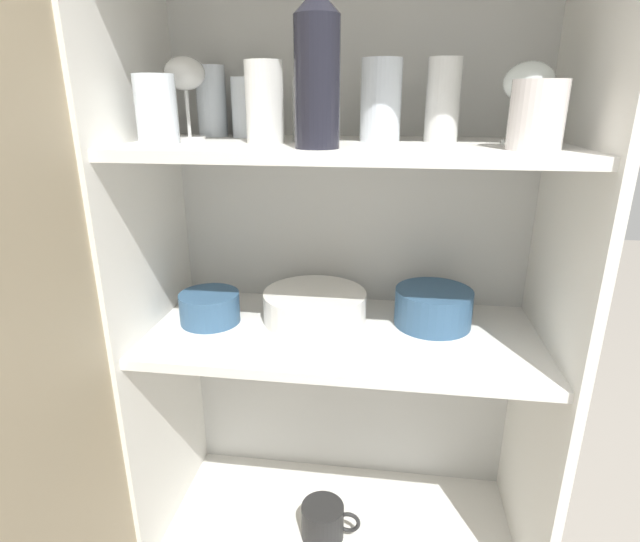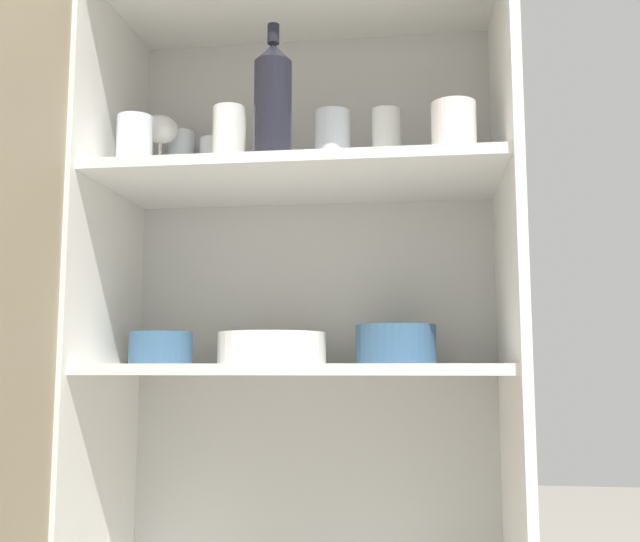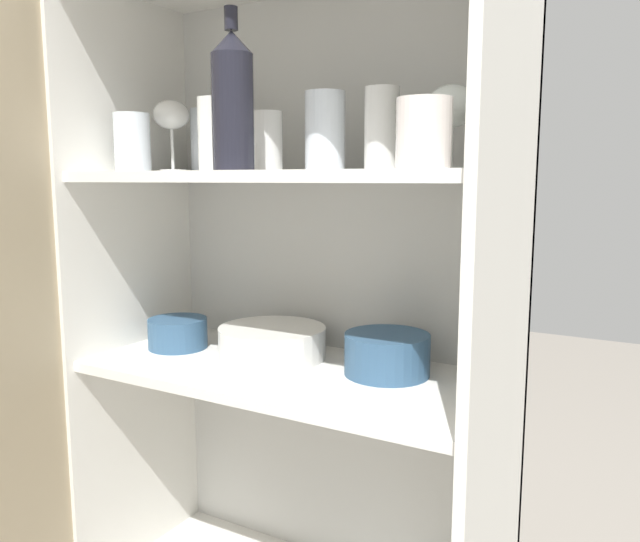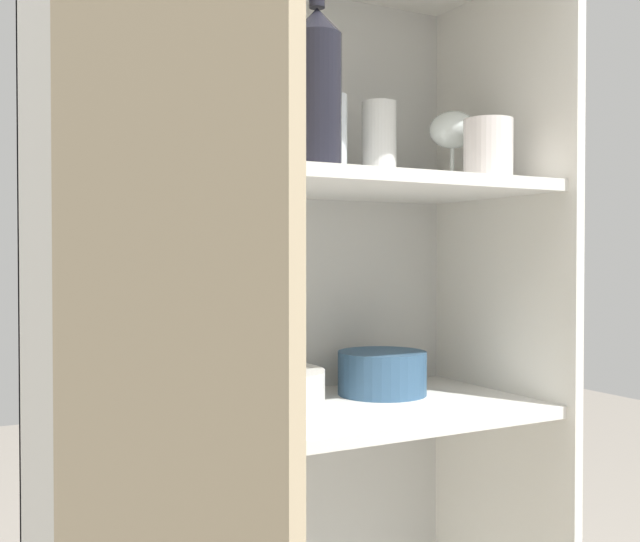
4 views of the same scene
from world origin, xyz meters
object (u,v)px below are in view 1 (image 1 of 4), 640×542
serving_bowl_small (210,306)px  coffee_mug_primary (323,521)px  wine_bottle (317,69)px  plate_stack_white (315,306)px  mixing_bowl_large (433,306)px

serving_bowl_small → coffee_mug_primary: bearing=-13.3°
wine_bottle → coffee_mug_primary: (0.00, 0.05, -0.94)m
wine_bottle → plate_stack_white: bearing=100.3°
wine_bottle → coffee_mug_primary: bearing=84.9°
wine_bottle → mixing_bowl_large: 0.53m
plate_stack_white → coffee_mug_primary: size_ratio=1.64×
plate_stack_white → serving_bowl_small: 0.22m
wine_bottle → coffee_mug_primary: 0.94m
wine_bottle → plate_stack_white: size_ratio=1.23×
mixing_bowl_large → coffee_mug_primary: 0.55m
mixing_bowl_large → coffee_mug_primary: mixing_bowl_large is taller
plate_stack_white → coffee_mug_primary: (0.03, -0.10, -0.48)m
mixing_bowl_large → serving_bowl_small: 0.47m
wine_bottle → mixing_bowl_large: wine_bottle is taller
plate_stack_white → serving_bowl_small: same height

